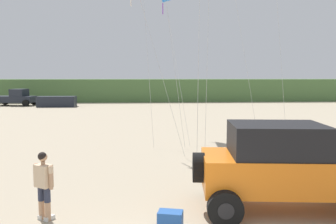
% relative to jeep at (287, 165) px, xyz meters
% --- Properties ---
extents(dune_ridge, '(90.00, 8.10, 3.06)m').
position_rel_jeep_xyz_m(dune_ridge, '(-1.50, 42.04, 0.33)').
color(dune_ridge, '#4C703D').
rests_on(dune_ridge, ground_plane).
extents(jeep, '(4.96, 2.81, 2.26)m').
position_rel_jeep_xyz_m(jeep, '(0.00, 0.00, 0.00)').
color(jeep, orange).
rests_on(jeep, ground_plane).
extents(person_watching, '(0.54, 0.45, 1.67)m').
position_rel_jeep_xyz_m(person_watching, '(-6.04, -0.19, -0.26)').
color(person_watching, tan).
rests_on(person_watching, ground_plane).
extents(cooler_box, '(0.63, 0.48, 0.38)m').
position_rel_jeep_xyz_m(cooler_box, '(-3.04, -0.82, -1.01)').
color(cooler_box, '#23519E').
rests_on(cooler_box, ground_plane).
extents(distant_pickup, '(4.84, 3.03, 1.98)m').
position_rel_jeep_xyz_m(distant_pickup, '(-18.93, 33.87, -0.26)').
color(distant_pickup, '#1E232D').
rests_on(distant_pickup, ground_plane).
extents(distant_sedan, '(4.22, 1.74, 1.20)m').
position_rel_jeep_xyz_m(distant_sedan, '(-13.70, 31.94, -0.60)').
color(distant_sedan, '#1E232D').
rests_on(distant_sedan, ground_plane).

